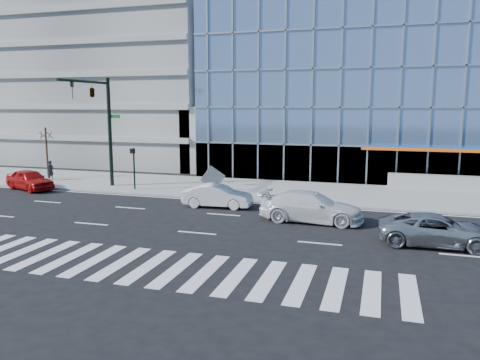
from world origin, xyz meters
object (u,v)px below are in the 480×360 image
(tilted_panel, at_px, (213,178))
(silver_suv, at_px, (437,230))
(street_tree_near, at_px, (46,134))
(white_suv, at_px, (311,207))
(traffic_signal, at_px, (97,105))
(ped_signal_post, at_px, (134,162))
(red_sedan, at_px, (30,180))
(pedestrian, at_px, (51,170))
(white_sedan, at_px, (218,196))

(tilted_panel, bearing_deg, silver_suv, -58.53)
(street_tree_near, relative_size, white_suv, 0.77)
(white_suv, height_order, tilted_panel, tilted_panel)
(traffic_signal, bearing_deg, ped_signal_post, 8.52)
(white_suv, xyz_separation_m, red_sedan, (-21.23, 3.40, -0.05))
(silver_suv, distance_m, white_suv, 6.58)
(ped_signal_post, bearing_deg, pedestrian, 168.08)
(ped_signal_post, height_order, white_suv, ped_signal_post)
(white_suv, distance_m, pedestrian, 23.15)
(tilted_panel, bearing_deg, red_sedan, 166.27)
(silver_suv, height_order, pedestrian, pedestrian)
(ped_signal_post, bearing_deg, street_tree_near, 164.94)
(white_sedan, relative_size, red_sedan, 0.96)
(ped_signal_post, bearing_deg, tilted_panel, 12.47)
(pedestrian, bearing_deg, red_sedan, -164.77)
(street_tree_near, height_order, red_sedan, street_tree_near)
(ped_signal_post, relative_size, silver_suv, 0.60)
(street_tree_near, bearing_deg, traffic_signal, -22.71)
(street_tree_near, height_order, pedestrian, street_tree_near)
(white_sedan, xyz_separation_m, red_sedan, (-15.23, 1.53, 0.05))
(traffic_signal, relative_size, pedestrian, 5.05)
(traffic_signal, distance_m, white_suv, 17.51)
(silver_suv, bearing_deg, traffic_signal, 71.27)
(street_tree_near, bearing_deg, white_sedan, -18.52)
(white_sedan, height_order, red_sedan, red_sedan)
(silver_suv, xyz_separation_m, red_sedan, (-27.23, 6.10, 0.05))
(street_tree_near, xyz_separation_m, pedestrian, (0.89, -0.74, -2.84))
(ped_signal_post, height_order, red_sedan, ped_signal_post)
(white_sedan, bearing_deg, traffic_signal, 70.77)
(street_tree_near, bearing_deg, tilted_panel, -5.01)
(ped_signal_post, distance_m, street_tree_near, 9.97)
(silver_suv, distance_m, pedestrian, 29.69)
(red_sedan, height_order, pedestrian, pedestrian)
(ped_signal_post, height_order, white_sedan, ped_signal_post)
(white_suv, height_order, white_sedan, white_suv)
(white_sedan, bearing_deg, pedestrian, 69.13)
(traffic_signal, distance_m, ped_signal_post, 4.75)
(traffic_signal, bearing_deg, street_tree_near, 157.29)
(pedestrian, height_order, tilted_panel, tilted_panel)
(silver_suv, relative_size, white_sedan, 1.19)
(white_suv, xyz_separation_m, tilted_panel, (-7.93, 6.24, 0.26))
(white_suv, xyz_separation_m, white_sedan, (-6.00, 1.87, -0.11))
(street_tree_near, xyz_separation_m, tilted_panel, (15.08, -1.32, -2.72))
(red_sedan, bearing_deg, white_sedan, -75.36)
(traffic_signal, relative_size, tilted_panel, 6.15)
(red_sedan, bearing_deg, tilted_panel, -57.53)
(silver_suv, relative_size, red_sedan, 1.14)
(pedestrian, bearing_deg, tilted_panel, -91.66)
(traffic_signal, relative_size, ped_signal_post, 2.67)
(silver_suv, xyz_separation_m, white_sedan, (-12.00, 4.57, -0.00))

